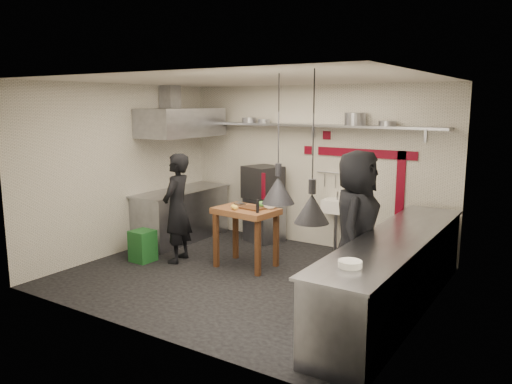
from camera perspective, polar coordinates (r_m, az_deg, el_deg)
The scene contains 47 objects.
floor at distance 7.34m, azimuth -1.05°, elevation -9.70°, with size 5.00×5.00×0.00m, color black.
ceiling at distance 6.91m, azimuth -1.12°, elevation 12.69°, with size 5.00×5.00×0.00m, color silver.
wall_back at distance 8.80m, azimuth 6.57°, elevation 2.94°, with size 5.00×0.04×2.80m, color silver.
wall_front at distance 5.41m, azimuth -13.59°, elevation -1.80°, with size 5.00×0.04×2.80m, color silver.
wall_left at distance 8.63m, azimuth -15.02°, elevation 2.52°, with size 0.04×4.20×2.80m, color silver.
wall_right at distance 5.99m, azimuth 19.19°, elevation -0.93°, with size 0.04×4.20×2.80m, color silver.
red_band_horiz at distance 8.37m, azimuth 12.40°, elevation 4.34°, with size 1.70×0.02×0.14m, color maroon.
red_band_vert at distance 8.25m, azimuth 16.18°, elevation 0.72°, with size 0.14×0.02×1.10m, color maroon.
red_tile_a at distance 8.62m, azimuth 8.09°, elevation 6.43°, with size 0.14×0.02×0.14m, color maroon.
red_tile_b at distance 8.79m, azimuth 5.97°, elevation 4.79°, with size 0.14×0.02×0.14m, color maroon.
back_shelf at distance 8.58m, azimuth 6.13°, elevation 7.59°, with size 4.60×0.34×0.04m, color gray.
shelf_bracket_left at distance 9.71m, azimuth -3.62°, elevation 7.33°, with size 0.04×0.06×0.24m, color gray.
shelf_bracket_mid at distance 8.72m, azimuth 6.57°, elevation 6.97°, with size 0.04×0.06×0.24m, color gray.
shelf_bracket_right at distance 8.06m, azimuth 18.84°, elevation 6.24°, with size 0.04×0.06×0.24m, color gray.
pan_far_left at distance 9.19m, azimuth -0.79°, elevation 8.22°, with size 0.26×0.26×0.09m, color gray.
pan_mid_left at distance 9.02m, azimuth 0.92°, elevation 8.12°, with size 0.22×0.22×0.07m, color gray.
stock_pot at distance 8.24m, azimuth 11.26°, elevation 8.19°, with size 0.35×0.35×0.20m, color gray.
pan_right at distance 8.06m, azimuth 14.79°, elevation 7.59°, with size 0.27×0.27×0.08m, color gray.
oven_stand at distance 9.10m, azimuth 0.94°, elevation -3.16°, with size 0.59×0.54×0.80m, color gray.
combi_oven at distance 8.94m, azimuth 0.80°, elevation 1.11°, with size 0.60×0.56×0.58m, color black.
oven_door at distance 8.68m, azimuth -0.02°, elevation 0.84°, with size 0.49×0.03×0.46m, color maroon.
oven_glass at distance 8.68m, azimuth 0.12°, elevation 0.84°, with size 0.34×0.02×0.34m, color black.
hand_sink at distance 8.51m, azimuth 9.27°, elevation -1.60°, with size 0.46×0.34×0.22m, color white.
sink_tap at distance 8.48m, azimuth 9.31°, elevation -0.41°, with size 0.03×0.03×0.14m, color gray.
sink_drain at distance 8.57m, azimuth 9.08°, elevation -4.53°, with size 0.06×0.06×0.66m, color gray.
utensil_rail at distance 8.55m, azimuth 9.75°, elevation 2.11°, with size 0.02×0.02×0.90m, color gray.
counter_right at distance 6.32m, azimuth 15.57°, elevation -9.10°, with size 0.70×3.80×0.90m, color gray.
counter_right_top at distance 6.19m, azimuth 15.77°, elevation -5.02°, with size 0.76×3.90×0.03m, color gray.
plate_stack at distance 4.94m, azimuth 10.69°, elevation -8.08°, with size 0.23×0.23×0.07m, color white.
small_bowl_right at distance 4.98m, azimuth 10.65°, elevation -8.01°, with size 0.19×0.19×0.05m, color white.
counter_left at distance 9.29m, azimuth -8.49°, elevation -2.68°, with size 0.70×1.90×0.90m, color gray.
counter_left_top at distance 9.19m, azimuth -8.57°, elevation 0.15°, with size 0.76×2.00×0.03m, color gray.
extractor_hood at distance 9.03m, azimuth -8.54°, elevation 7.86°, with size 0.78×1.60×0.50m, color gray.
hood_duct at distance 9.19m, azimuth -9.79°, elevation 10.35°, with size 0.28×0.28×0.50m, color gray.
green_bin at distance 8.18m, azimuth -12.81°, elevation -6.02°, with size 0.33×0.33×0.50m, color #1A5822.
prep_table at distance 7.67m, azimuth -1.14°, elevation -5.23°, with size 0.92×0.64×0.92m, color brown, non-canonical shape.
cutting_board at distance 7.51m, azimuth -0.41°, elevation -1.85°, with size 0.34×0.24×0.03m, color #4E2B16.
pepper_mill at distance 7.22m, azimuth 0.18°, elevation -1.62°, with size 0.05×0.05×0.20m, color black.
lemon_a at distance 7.47m, azimuth -2.61°, elevation -1.70°, with size 0.07×0.07×0.07m, color #FFCD48.
lemon_b at distance 7.42m, azimuth -2.36°, elevation -1.80°, with size 0.07×0.07×0.07m, color #FFCD48.
veg_ball at distance 7.60m, azimuth 0.60°, elevation -1.41°, with size 0.10×0.10×0.10m, color #479135.
steel_tray at distance 7.80m, azimuth -1.86°, elevation -1.38°, with size 0.18×0.12×0.03m, color gray.
bowl at distance 7.53m, azimuth 1.61°, elevation -1.67°, with size 0.20×0.20×0.06m, color white.
heat_lamp_near at distance 5.39m, azimuth 2.60°, elevation 5.98°, with size 0.36×0.36×1.40m, color black, non-canonical shape.
heat_lamp_far at distance 4.65m, azimuth 6.53°, elevation 5.06°, with size 0.34×0.34×1.43m, color black, non-canonical shape.
chef_left at distance 7.94m, azimuth -9.01°, elevation -1.84°, with size 0.63×0.41×1.73m, color black.
chef_right at distance 6.49m, azimuth 11.39°, elevation -3.74°, with size 0.94×0.61×1.92m, color black.
Camera 1 is at (3.85, -5.73, 2.49)m, focal length 35.00 mm.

